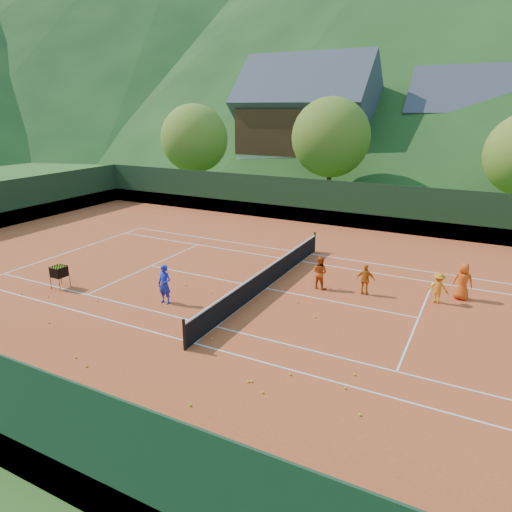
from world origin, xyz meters
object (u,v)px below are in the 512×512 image
at_px(ball_hopper, 59,272).
at_px(chalet_mid, 475,135).
at_px(tennis_net, 266,278).
at_px(student_b, 365,280).
at_px(chalet_left, 307,126).
at_px(coach, 165,284).
at_px(student_c, 463,281).
at_px(student_a, 320,272).
at_px(student_d, 438,288).

xyz_separation_m(ball_hopper, chalet_mid, (13.98, 38.10, 4.22)).
bearing_deg(tennis_net, student_b, 18.32).
xyz_separation_m(ball_hopper, chalet_left, (-2.02, 34.10, 4.88)).
height_order(chalet_left, chalet_mid, chalet_left).
xyz_separation_m(coach, student_c, (10.56, 5.93, -0.03)).
height_order(student_a, student_c, student_c).
height_order(student_d, tennis_net, student_d).
bearing_deg(chalet_left, student_b, -63.98).
height_order(student_c, chalet_left, chalet_left).
bearing_deg(tennis_net, chalet_left, 108.43).
bearing_deg(tennis_net, ball_hopper, -152.78).
distance_m(student_a, student_b, 1.96).
bearing_deg(student_c, tennis_net, 17.37).
relative_size(student_d, ball_hopper, 1.28).
relative_size(student_a, ball_hopper, 1.46).
bearing_deg(student_b, student_c, -165.26).
distance_m(tennis_net, chalet_left, 32.04).
xyz_separation_m(student_b, tennis_net, (-4.00, -1.32, -0.16)).
relative_size(tennis_net, chalet_mid, 0.95).
height_order(student_a, student_b, student_a).
height_order(student_b, student_c, student_c).
distance_m(student_c, chalet_mid, 31.67).
bearing_deg(student_b, student_d, -175.13).
height_order(coach, student_b, coach).
height_order(coach, chalet_left, chalet_left).
bearing_deg(student_a, chalet_mid, -87.33).
bearing_deg(student_a, chalet_left, -57.85).
xyz_separation_m(student_a, tennis_net, (-2.05, -1.10, -0.23)).
bearing_deg(student_d, student_b, 15.26).
height_order(student_b, chalet_mid, chalet_mid).
height_order(tennis_net, chalet_mid, chalet_mid).
relative_size(student_a, student_b, 1.10).
relative_size(student_c, student_d, 1.22).
relative_size(coach, student_d, 1.27).
height_order(tennis_net, ball_hopper, tennis_net).
distance_m(student_a, tennis_net, 2.34).
distance_m(student_c, student_d, 1.18).
height_order(ball_hopper, chalet_mid, chalet_mid).
bearing_deg(student_a, student_b, -163.91).
relative_size(student_b, tennis_net, 0.11).
bearing_deg(chalet_mid, coach, -103.44).
bearing_deg(chalet_mid, tennis_net, -100.01).
relative_size(student_d, chalet_mid, 0.10).
distance_m(student_b, chalet_mid, 33.02).
relative_size(ball_hopper, chalet_mid, 0.08).
xyz_separation_m(student_b, chalet_left, (-14.00, 28.68, 4.96)).
relative_size(student_b, chalet_left, 0.10).
bearing_deg(ball_hopper, tennis_net, 27.22).
relative_size(coach, student_b, 1.22).
height_order(student_c, chalet_mid, chalet_mid).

